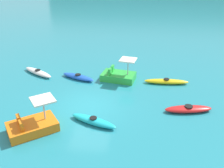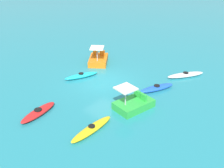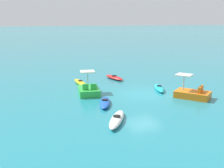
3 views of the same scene
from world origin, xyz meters
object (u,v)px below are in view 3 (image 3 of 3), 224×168
Objects in this scene: kayak_white at (117,119)px; kayak_yellow at (80,83)px; pedal_boat_green at (89,90)px; kayak_blue at (105,102)px; kayak_cyan at (159,88)px; pedal_boat_orange at (192,93)px; kayak_red at (114,77)px.

kayak_yellow is at bearing -3.99° from kayak_white.
pedal_boat_green is at bearing -3.34° from kayak_white.
pedal_boat_green reaches higher than kayak_blue.
kayak_white is at bearing 170.69° from kayak_blue.
kayak_white is 1.06× the size of kayak_cyan.
kayak_yellow is (6.46, -0.14, -0.00)m from kayak_blue.
kayak_yellow is at bearing -5.17° from pedal_boat_green.
kayak_cyan is at bearing -128.91° from kayak_yellow.
kayak_blue is at bearing -176.71° from pedal_boat_green.
pedal_boat_orange is at bearing -97.63° from kayak_blue.
kayak_white is 1.03× the size of pedal_boat_orange.
kayak_red is 0.90× the size of kayak_yellow.
kayak_cyan is at bearing -99.06° from pedal_boat_green.
kayak_cyan is at bearing 17.94° from pedal_boat_orange.
kayak_cyan is 5.79m from pedal_boat_green.
kayak_blue is 5.92m from kayak_cyan.
kayak_red is 1.03× the size of kayak_cyan.
kayak_red is 3.77m from kayak_yellow.
pedal_boat_green is 0.94× the size of pedal_boat_orange.
pedal_boat_green and pedal_boat_orange have the same top height.
pedal_boat_orange is at bearing -120.18° from pedal_boat_green.
kayak_blue is 0.98× the size of pedal_boat_orange.
kayak_blue and kayak_cyan have the same top height.
pedal_boat_orange is at bearing -71.00° from kayak_white.
kayak_red is (7.38, -3.79, 0.00)m from kayak_blue.
kayak_cyan is 0.97× the size of pedal_boat_orange.
kayak_cyan is at bearing -48.42° from kayak_white.
kayak_white is 11.52m from kayak_red.
pedal_boat_green is at bearing 59.82° from pedal_boat_orange.
pedal_boat_green is at bearing 3.29° from kayak_blue.
kayak_blue is 3.02m from pedal_boat_green.
kayak_yellow is 1.11× the size of pedal_boat_orange.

